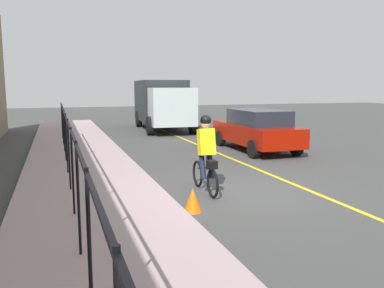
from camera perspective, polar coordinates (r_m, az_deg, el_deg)
ground_plane at (r=9.48m, az=7.06°, el=-6.87°), size 80.00×80.00×0.00m
lane_line_centre at (r=10.26m, az=15.17°, el=-5.91°), size 36.00×0.12×0.01m
sidewalk at (r=8.58m, az=-14.03°, el=-8.18°), size 40.00×3.20×0.15m
iron_fence at (r=9.28m, az=-17.31°, el=0.90°), size 18.65×0.04×1.60m
cyclist_lead at (r=9.16m, az=2.01°, el=-1.51°), size 1.71×0.37×1.83m
patrol_sedan at (r=15.44m, az=9.24°, el=2.09°), size 4.41×1.95×1.58m
box_truck_background at (r=22.69m, az=-4.27°, el=5.98°), size 6.85×2.90×2.78m
traffic_cone_near at (r=7.94m, az=0.11°, el=-8.02°), size 0.36×0.36×0.48m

